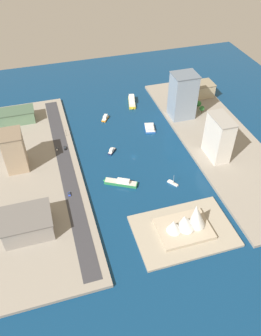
{
  "coord_description": "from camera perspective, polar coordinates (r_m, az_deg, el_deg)",
  "views": [
    {
      "loc": [
        72.0,
        228.48,
        200.22
      ],
      "look_at": [
        8.38,
        16.7,
        2.62
      ],
      "focal_mm": 36.24,
      "sensor_mm": 36.0,
      "label": 1
    }
  ],
  "objects": [
    {
      "name": "ground_plane",
      "position": [
        312.21,
        0.59,
        1.89
      ],
      "size": [
        440.0,
        440.0,
        0.0
      ],
      "primitive_type": "plane",
      "color": "navy"
    },
    {
      "name": "quay_west",
      "position": [
        341.55,
        14.53,
        4.66
      ],
      "size": [
        70.0,
        240.0,
        2.69
      ],
      "primitive_type": "cube",
      "color": "gray",
      "rests_on": "ground_plane"
    },
    {
      "name": "quay_east",
      "position": [
        303.22,
        -15.1,
        -0.97
      ],
      "size": [
        70.0,
        240.0,
        2.69
      ],
      "primitive_type": "cube",
      "color": "gray",
      "rests_on": "ground_plane"
    },
    {
      "name": "peninsula_point",
      "position": [
        254.67,
        8.9,
        -10.41
      ],
      "size": [
        71.8,
        48.78,
        2.0
      ],
      "primitive_type": "cube",
      "color": "#A89E89",
      "rests_on": "ground_plane"
    },
    {
      "name": "road_strip",
      "position": [
        302.13,
        -10.77,
        0.08
      ],
      "size": [
        12.57,
        228.0,
        0.15
      ],
      "primitive_type": "cube",
      "color": "#38383D",
      "rests_on": "quay_east"
    },
    {
      "name": "sailboat_small_white",
      "position": [
        287.37,
        7.08,
        -2.5
      ],
      "size": [
        7.73,
        9.57,
        10.22
      ],
      "color": "white",
      "rests_on": "ground_plane"
    },
    {
      "name": "water_taxi_orange",
      "position": [
        361.98,
        -4.29,
        8.4
      ],
      "size": [
        9.68,
        12.21,
        4.31
      ],
      "color": "orange",
      "rests_on": "ground_plane"
    },
    {
      "name": "patrol_launch_navy",
      "position": [
        316.96,
        -3.17,
        2.9
      ],
      "size": [
        9.17,
        10.48,
        4.39
      ],
      "color": "#1E284C",
      "rests_on": "ground_plane"
    },
    {
      "name": "catamaran_blue",
      "position": [
        346.79,
        3.27,
        6.79
      ],
      "size": [
        13.19,
        19.08,
        4.49
      ],
      "color": "blue",
      "rests_on": "ground_plane"
    },
    {
      "name": "ferry_yellow_fast",
      "position": [
        388.31,
        0.22,
        11.19
      ],
      "size": [
        12.87,
        27.74,
        6.6
      ],
      "color": "yellow",
      "rests_on": "ground_plane"
    },
    {
      "name": "ferry_green_doubledeck",
      "position": [
        284.32,
        -1.64,
        -2.45
      ],
      "size": [
        28.05,
        18.48,
        5.79
      ],
      "color": "#2D8C4C",
      "rests_on": "ground_plane"
    },
    {
      "name": "office_block_beige",
      "position": [
        404.22,
        11.87,
        12.85
      ],
      "size": [
        25.46,
        20.43,
        15.07
      ],
      "color": "#C6B793",
      "rests_on": "quay_west"
    },
    {
      "name": "carpark_squat_concrete",
      "position": [
        254.42,
        -16.94,
        -8.92
      ],
      "size": [
        35.35,
        28.38,
        15.75
      ],
      "color": "gray",
      "rests_on": "quay_east"
    },
    {
      "name": "terminal_long_green",
      "position": [
        369.33,
        -18.85,
        8.26
      ],
      "size": [
        39.36,
        19.2,
        13.16
      ],
      "color": "slate",
      "rests_on": "quay_east"
    },
    {
      "name": "hotel_broad_white",
      "position": [
        306.85,
        14.58,
        4.96
      ],
      "size": [
        15.17,
        28.42,
        40.26
      ],
      "color": "silver",
      "rests_on": "quay_west"
    },
    {
      "name": "apartment_midrise_tan",
      "position": [
        302.79,
        -18.96,
        2.76
      ],
      "size": [
        17.99,
        21.8,
        35.58
      ],
      "color": "tan",
      "rests_on": "quay_east"
    },
    {
      "name": "tower_tall_glass",
      "position": [
        354.55,
        8.79,
        11.9
      ],
      "size": [
        24.77,
        21.6,
        47.12
      ],
      "color": "#8C9EB2",
      "rests_on": "quay_west"
    },
    {
      "name": "van_white",
      "position": [
        323.21,
        -12.29,
        3.21
      ],
      "size": [
        1.91,
        4.6,
        1.56
      ],
      "color": "black",
      "rests_on": "road_strip"
    },
    {
      "name": "suv_black",
      "position": [
        322.22,
        -10.94,
        3.32
      ],
      "size": [
        2.03,
        5.02,
        1.69
      ],
      "color": "black",
      "rests_on": "road_strip"
    },
    {
      "name": "hatchback_blue",
      "position": [
        276.99,
        -10.28,
        -4.32
      ],
      "size": [
        1.88,
        4.52,
        1.43
      ],
      "color": "black",
      "rests_on": "road_strip"
    },
    {
      "name": "traffic_light_waterfront",
      "position": [
        336.56,
        -10.8,
        5.93
      ],
      "size": [
        0.36,
        0.36,
        6.5
      ],
      "color": "black",
      "rests_on": "quay_east"
    },
    {
      "name": "opera_landmark",
      "position": [
        248.2,
        9.44,
        -9.05
      ],
      "size": [
        38.37,
        28.69,
        24.97
      ],
      "color": "#BCAD93",
      "rests_on": "peninsula_point"
    },
    {
      "name": "park_tree_cluster",
      "position": [
        376.21,
        11.59,
        10.23
      ],
      "size": [
        6.24,
        14.19,
        9.23
      ],
      "color": "brown",
      "rests_on": "quay_west"
    }
  ]
}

